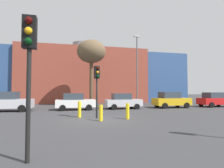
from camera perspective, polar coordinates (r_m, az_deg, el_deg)
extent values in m
plane|color=#38383A|center=(12.72, -4.38, -10.95)|extent=(200.00, 200.00, 0.00)
cube|color=brown|center=(36.09, -9.14, 2.08)|extent=(21.54, 13.17, 9.37)
cube|color=#2D4C7F|center=(39.98, 12.70, 1.44)|extent=(8.28, 11.86, 9.04)
cylinder|color=slate|center=(36.97, -9.08, 10.90)|extent=(4.00, 4.00, 2.00)
cube|color=silver|center=(20.15, -29.62, -5.33)|extent=(4.37, 1.87, 0.83)
cube|color=#333D47|center=(20.19, -30.29, -3.09)|extent=(2.19, 1.67, 0.73)
cylinder|color=black|center=(20.76, -25.14, -6.47)|extent=(0.67, 0.23, 0.67)
cylinder|color=black|center=(18.90, -26.36, -6.88)|extent=(0.67, 0.23, 0.67)
cube|color=white|center=(19.35, -11.27, -5.93)|extent=(3.98, 1.70, 0.76)
cube|color=#333D47|center=(19.31, -11.95, -3.83)|extent=(1.99, 1.51, 0.66)
cylinder|color=black|center=(20.33, -7.73, -6.85)|extent=(0.61, 0.21, 0.61)
cylinder|color=black|center=(18.60, -7.22, -7.28)|extent=(0.61, 0.21, 0.61)
cylinder|color=black|center=(20.24, -15.00, -6.81)|extent=(0.61, 0.21, 0.61)
cylinder|color=black|center=(18.51, -15.17, -7.24)|extent=(0.61, 0.21, 0.61)
cube|color=silver|center=(20.19, 3.57, -5.86)|extent=(3.91, 1.67, 0.74)
cube|color=#333D47|center=(20.09, 2.93, -3.88)|extent=(1.95, 1.49, 0.65)
cylinder|color=black|center=(21.41, 6.15, -6.65)|extent=(0.60, 0.20, 0.60)
cylinder|color=black|center=(19.81, 7.81, -6.99)|extent=(0.60, 0.20, 0.60)
cylinder|color=black|center=(20.72, -0.46, -6.80)|extent=(0.60, 0.20, 0.60)
cylinder|color=black|center=(19.06, 0.68, -7.19)|extent=(0.60, 0.20, 0.60)
cube|color=gold|center=(22.59, 18.07, -5.23)|extent=(4.25, 1.82, 0.81)
cube|color=#333D47|center=(22.43, 17.49, -3.31)|extent=(2.13, 1.62, 0.71)
cylinder|color=black|center=(24.12, 19.72, -5.98)|extent=(0.65, 0.22, 0.65)
cylinder|color=black|center=(22.58, 22.30, -6.19)|extent=(0.65, 0.22, 0.65)
cylinder|color=black|center=(22.76, 13.90, -6.27)|extent=(0.65, 0.22, 0.65)
cylinder|color=black|center=(21.12, 16.21, -6.55)|extent=(0.65, 0.22, 0.65)
cube|color=red|center=(26.24, 29.51, -4.66)|extent=(4.14, 1.77, 0.79)
cube|color=#333D47|center=(26.05, 29.08, -3.06)|extent=(2.07, 1.58, 0.69)
cylinder|color=black|center=(27.83, 30.28, -5.31)|extent=(0.63, 0.22, 0.63)
cylinder|color=black|center=(26.08, 26.01, -5.61)|extent=(0.63, 0.22, 0.63)
cylinder|color=black|center=(24.70, 28.68, -5.76)|extent=(0.63, 0.22, 0.63)
cylinder|color=black|center=(5.44, -24.69, -5.98)|extent=(0.12, 0.12, 3.07)
cube|color=black|center=(5.66, -24.33, 14.49)|extent=(0.36, 0.25, 0.90)
sphere|color=#3C0605|center=(5.62, -24.59, 17.63)|extent=(0.20, 0.20, 0.20)
sphere|color=#F2A514|center=(5.53, -24.64, 14.90)|extent=(0.20, 0.20, 0.20)
sphere|color=black|center=(5.46, -24.70, 12.09)|extent=(0.20, 0.20, 0.20)
cylinder|color=black|center=(13.13, -4.78, -4.48)|extent=(0.12, 0.12, 2.83)
cube|color=black|center=(13.19, -4.75, 3.63)|extent=(0.41, 0.32, 0.90)
sphere|color=#3C0605|center=(13.09, -4.52, 4.91)|extent=(0.20, 0.20, 0.20)
sphere|color=#F2A514|center=(13.06, -4.52, 3.69)|extent=(0.20, 0.20, 0.20)
sphere|color=black|center=(13.03, -4.53, 2.46)|extent=(0.20, 0.20, 0.20)
cylinder|color=brown|center=(24.47, -6.51, 0.47)|extent=(0.47, 0.47, 6.21)
ellipsoid|color=brown|center=(25.02, -6.46, 10.05)|extent=(3.86, 3.86, 3.09)
cylinder|color=yellow|center=(11.96, -3.50, -9.01)|extent=(0.24, 0.24, 1.03)
cylinder|color=yellow|center=(12.78, 4.88, -8.45)|extent=(0.24, 0.24, 1.09)
cylinder|color=yellow|center=(13.76, -10.12, -7.79)|extent=(0.24, 0.24, 1.18)
cylinder|color=#59595E|center=(23.55, 7.85, 3.85)|extent=(0.16, 0.16, 8.89)
cube|color=#B2B2B2|center=(24.47, 7.78, 14.60)|extent=(0.80, 0.24, 0.20)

